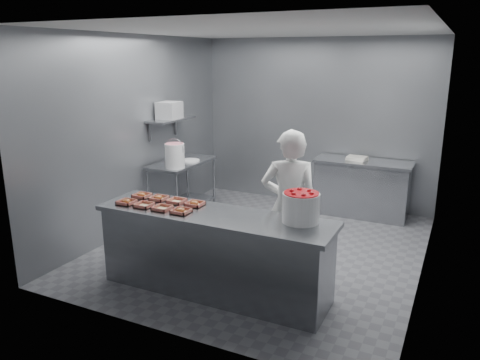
% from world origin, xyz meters
% --- Properties ---
extents(floor, '(4.50, 4.50, 0.00)m').
position_xyz_m(floor, '(0.00, 0.00, 0.00)').
color(floor, '#4C4C51').
rests_on(floor, ground).
extents(ceiling, '(4.50, 4.50, 0.00)m').
position_xyz_m(ceiling, '(0.00, 0.00, 2.80)').
color(ceiling, white).
rests_on(ceiling, wall_back).
extents(wall_back, '(4.00, 0.04, 2.80)m').
position_xyz_m(wall_back, '(0.00, 2.25, 1.40)').
color(wall_back, slate).
rests_on(wall_back, ground).
extents(wall_left, '(0.04, 4.50, 2.80)m').
position_xyz_m(wall_left, '(-2.00, 0.00, 1.40)').
color(wall_left, slate).
rests_on(wall_left, ground).
extents(wall_right, '(0.04, 4.50, 2.80)m').
position_xyz_m(wall_right, '(2.00, 0.00, 1.40)').
color(wall_right, slate).
rests_on(wall_right, ground).
extents(service_counter, '(2.60, 0.70, 0.90)m').
position_xyz_m(service_counter, '(0.00, -1.35, 0.45)').
color(service_counter, slate).
rests_on(service_counter, ground).
extents(prep_table, '(0.60, 1.20, 0.90)m').
position_xyz_m(prep_table, '(-1.65, 0.60, 0.59)').
color(prep_table, slate).
rests_on(prep_table, ground).
extents(back_counter, '(1.50, 0.60, 0.90)m').
position_xyz_m(back_counter, '(0.90, 1.90, 0.45)').
color(back_counter, slate).
rests_on(back_counter, ground).
extents(wall_shelf, '(0.35, 0.90, 0.03)m').
position_xyz_m(wall_shelf, '(-1.82, 0.60, 1.55)').
color(wall_shelf, slate).
rests_on(wall_shelf, wall_left).
extents(tray_0, '(0.19, 0.18, 0.06)m').
position_xyz_m(tray_0, '(-1.04, -1.49, 0.92)').
color(tray_0, tan).
rests_on(tray_0, service_counter).
extents(tray_1, '(0.19, 0.18, 0.04)m').
position_xyz_m(tray_1, '(-0.79, -1.49, 0.92)').
color(tray_1, tan).
rests_on(tray_1, service_counter).
extents(tray_2, '(0.19, 0.18, 0.04)m').
position_xyz_m(tray_2, '(-0.55, -1.49, 0.92)').
color(tray_2, tan).
rests_on(tray_2, service_counter).
extents(tray_3, '(0.19, 0.18, 0.06)m').
position_xyz_m(tray_3, '(-0.32, -1.49, 0.92)').
color(tray_3, tan).
rests_on(tray_3, service_counter).
extents(tray_4, '(0.19, 0.18, 0.06)m').
position_xyz_m(tray_4, '(-1.04, -1.21, 0.92)').
color(tray_4, tan).
rests_on(tray_4, service_counter).
extents(tray_5, '(0.19, 0.18, 0.06)m').
position_xyz_m(tray_5, '(-0.80, -1.21, 0.92)').
color(tray_5, tan).
rests_on(tray_5, service_counter).
extents(tray_6, '(0.19, 0.18, 0.04)m').
position_xyz_m(tray_6, '(-0.55, -1.21, 0.92)').
color(tray_6, tan).
rests_on(tray_6, service_counter).
extents(tray_7, '(0.19, 0.18, 0.06)m').
position_xyz_m(tray_7, '(-0.32, -1.21, 0.92)').
color(tray_7, tan).
rests_on(tray_7, service_counter).
extents(worker, '(0.74, 0.62, 1.74)m').
position_xyz_m(worker, '(0.60, -0.67, 0.87)').
color(worker, white).
rests_on(worker, ground).
extents(strawberry_tub, '(0.37, 0.37, 0.31)m').
position_xyz_m(strawberry_tub, '(0.91, -1.20, 1.06)').
color(strawberry_tub, silver).
rests_on(strawberry_tub, service_counter).
extents(glaze_bucket, '(0.30, 0.28, 0.44)m').
position_xyz_m(glaze_bucket, '(-1.51, 0.21, 1.09)').
color(glaze_bucket, silver).
rests_on(glaze_bucket, prep_table).
extents(bucket_lid, '(0.31, 0.31, 0.02)m').
position_xyz_m(bucket_lid, '(-1.54, 0.67, 0.91)').
color(bucket_lid, silver).
rests_on(bucket_lid, prep_table).
extents(rag, '(0.16, 0.15, 0.02)m').
position_xyz_m(rag, '(-1.58, 0.72, 0.91)').
color(rag, '#CCB28C').
rests_on(rag, prep_table).
extents(appliance, '(0.32, 0.36, 0.26)m').
position_xyz_m(appliance, '(-1.82, 0.56, 1.69)').
color(appliance, gray).
rests_on(appliance, wall_shelf).
extents(paper_stack, '(0.34, 0.27, 0.06)m').
position_xyz_m(paper_stack, '(0.79, 1.90, 0.93)').
color(paper_stack, silver).
rests_on(paper_stack, back_counter).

